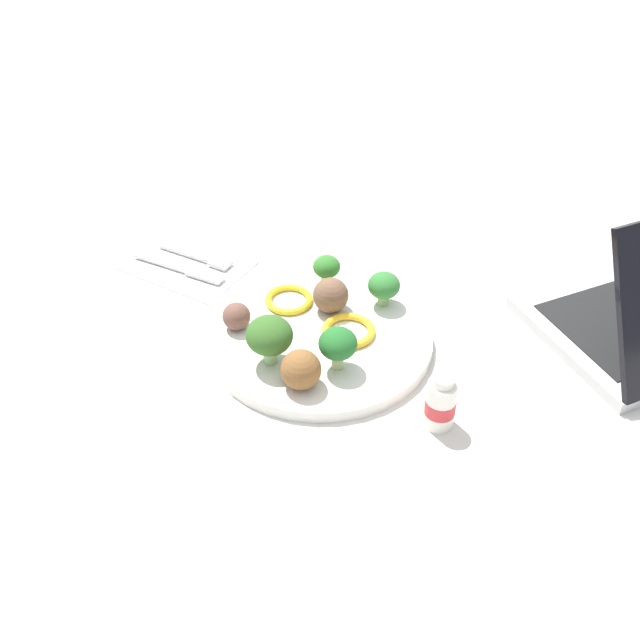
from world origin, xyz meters
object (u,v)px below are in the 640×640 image
object	(u,v)px
plate	(320,338)
meatball_front_left	(236,316)
knife	(182,268)
yogurt_bottle	(441,403)
broccoli_floret_center	(269,336)
pepper_ring_back_left	(289,300)
broccoli_floret_mid_right	(338,344)
broccoli_floret_far_rim	(384,286)
napkin	(187,264)
broccoli_floret_near_rim	(327,268)
meatball_mid_right	(301,370)
meatball_mid_left	(331,295)
pepper_ring_center	(349,331)
fork	(198,256)

from	to	relation	value
plate	meatball_front_left	xyz separation A→B (m)	(-0.09, -0.05, 0.03)
knife	yogurt_bottle	bearing A→B (deg)	-5.08
broccoli_floret_center	plate	bearing A→B (deg)	79.38
pepper_ring_back_left	knife	xyz separation A→B (m)	(-0.18, -0.02, -0.01)
broccoli_floret_mid_right	meatball_front_left	distance (m)	0.15
broccoli_floret_mid_right	yogurt_bottle	bearing A→B (deg)	2.64
plate	broccoli_floret_mid_right	size ratio (longest dim) A/B	5.12
broccoli_floret_center	broccoli_floret_far_rim	bearing A→B (deg)	75.72
broccoli_floret_far_rim	napkin	xyz separation A→B (m)	(-0.28, -0.07, -0.04)
broccoli_floret_near_rim	meatball_mid_right	bearing A→B (deg)	-62.10
broccoli_floret_far_rim	pepper_ring_back_left	bearing A→B (deg)	-144.58
broccoli_floret_center	meatball_mid_right	world-z (taller)	broccoli_floret_center
meatball_mid_left	broccoli_floret_mid_right	bearing A→B (deg)	-49.53
meatball_front_left	yogurt_bottle	distance (m)	0.28
meatball_mid_right	pepper_ring_center	xyz separation A→B (m)	(-0.01, 0.11, -0.02)
meatball_mid_left	meatball_front_left	bearing A→B (deg)	-125.97
broccoli_floret_near_rim	broccoli_floret_center	distance (m)	0.17
broccoli_floret_near_rim	knife	size ratio (longest dim) A/B	0.31
broccoli_floret_center	pepper_ring_back_left	xyz separation A→B (m)	(-0.06, 0.10, -0.03)
pepper_ring_back_left	fork	bearing A→B (deg)	174.92
napkin	yogurt_bottle	distance (m)	0.45
plate	pepper_ring_back_left	size ratio (longest dim) A/B	4.51
pepper_ring_center	yogurt_bottle	bearing A→B (deg)	-18.18
meatball_front_left	fork	distance (m)	0.19
broccoli_floret_center	meatball_front_left	size ratio (longest dim) A/B	1.78
meatball_front_left	pepper_ring_back_left	xyz separation A→B (m)	(0.02, 0.08, -0.01)
broccoli_floret_center	meatball_mid_left	bearing A→B (deg)	91.17
napkin	broccoli_floret_center	bearing A→B (deg)	-22.74
pepper_ring_center	broccoli_floret_far_rim	bearing A→B (deg)	89.62
knife	pepper_ring_center	bearing A→B (deg)	2.87
broccoli_floret_near_rim	meatball_mid_right	size ratio (longest dim) A/B	0.98
meatball_mid_right	napkin	xyz separation A→B (m)	(-0.29, 0.11, -0.04)
napkin	fork	xyz separation A→B (m)	(0.01, 0.02, 0.00)
meatball_front_left	meatball_mid_right	bearing A→B (deg)	-15.10
meatball_mid_right	pepper_ring_back_left	distance (m)	0.16
broccoli_floret_center	knife	size ratio (longest dim) A/B	0.43
meatball_mid_right	fork	world-z (taller)	meatball_mid_right
broccoli_floret_center	yogurt_bottle	distance (m)	0.21
fork	yogurt_bottle	size ratio (longest dim) A/B	1.74
yogurt_bottle	pepper_ring_center	bearing A→B (deg)	161.82
broccoli_floret_near_rim	knife	distance (m)	0.21
meatball_mid_left	pepper_ring_back_left	xyz separation A→B (m)	(-0.05, -0.02, -0.02)
pepper_ring_back_left	napkin	world-z (taller)	pepper_ring_back_left
meatball_mid_right	pepper_ring_center	world-z (taller)	meatball_mid_right
pepper_ring_back_left	yogurt_bottle	distance (m)	0.27
broccoli_floret_center	fork	xyz separation A→B (m)	(-0.23, 0.12, -0.05)
broccoli_floret_far_rim	fork	bearing A→B (deg)	-168.85
broccoli_floret_near_rim	meatball_mid_left	distance (m)	0.05
napkin	broccoli_floret_mid_right	bearing A→B (deg)	-11.23
fork	meatball_mid_right	bearing A→B (deg)	-24.27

